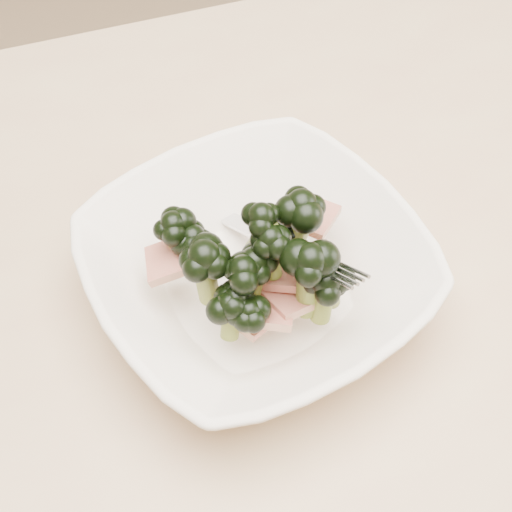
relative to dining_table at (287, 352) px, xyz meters
The scene contains 2 objects.
dining_table is the anchor object (origin of this frame).
broccoli_dish 0.14m from the dining_table, 167.30° to the left, with size 0.31×0.31×0.12m.
Camera 1 is at (-0.13, -0.30, 1.23)m, focal length 50.00 mm.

